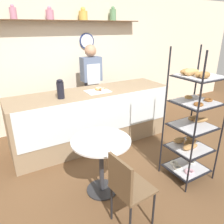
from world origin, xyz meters
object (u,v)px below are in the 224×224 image
cafe_table (101,153)px  cafe_chair (127,186)px  pastry_rack (192,122)px  coffee_carafe (60,89)px  person_worker (92,84)px  donut_tray_counter (100,90)px

cafe_table → cafe_chair: (-0.03, -0.62, -0.03)m
pastry_rack → coffee_carafe: 1.99m
cafe_chair → pastry_rack: bearing=-81.1°
person_worker → donut_tray_counter: size_ratio=4.20×
coffee_carafe → donut_tray_counter: bearing=4.2°
person_worker → cafe_table: (-0.77, -1.88, -0.38)m
cafe_table → coffee_carafe: (-0.10, 1.16, 0.56)m
cafe_table → pastry_rack: bearing=-15.1°
person_worker → donut_tray_counter: (-0.16, -0.67, 0.05)m
cafe_table → person_worker: bearing=67.6°
person_worker → cafe_table: bearing=-112.4°
pastry_rack → person_worker: (-0.43, 2.20, 0.11)m
person_worker → coffee_carafe: 1.15m
cafe_table → coffee_carafe: 1.29m
pastry_rack → donut_tray_counter: (-0.59, 1.53, 0.16)m
pastry_rack → coffee_carafe: pastry_rack is taller
pastry_rack → donut_tray_counter: bearing=111.0°
cafe_table → coffee_carafe: bearing=94.8°
cafe_table → donut_tray_counter: size_ratio=1.85×
cafe_chair → donut_tray_counter: 2.00m
cafe_table → cafe_chair: size_ratio=0.86×
person_worker → coffee_carafe: (-0.87, -0.72, 0.18)m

